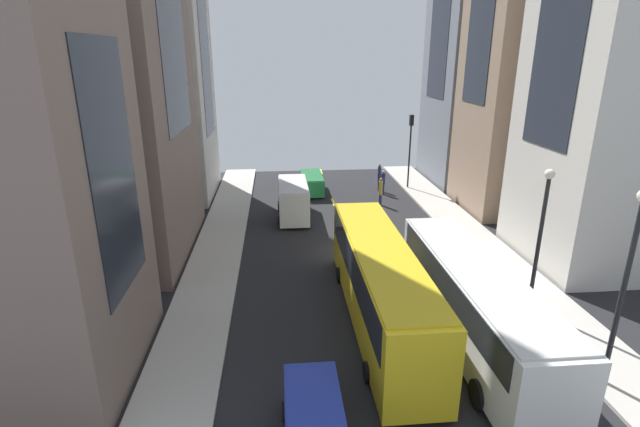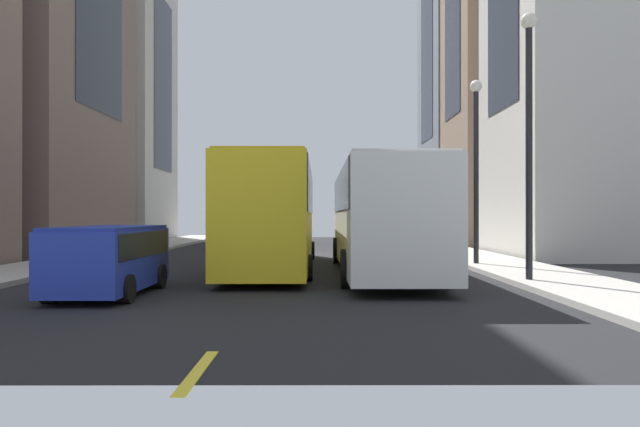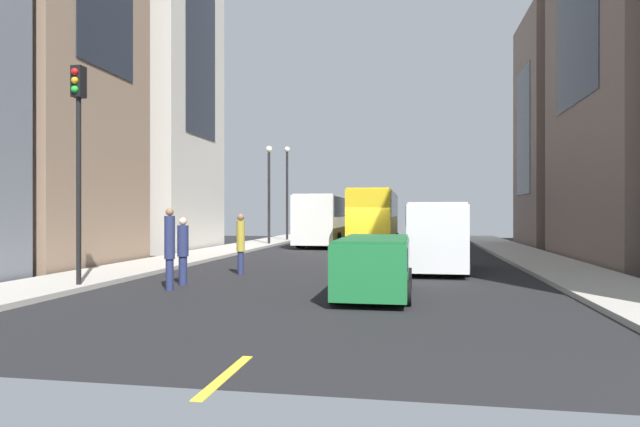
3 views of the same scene
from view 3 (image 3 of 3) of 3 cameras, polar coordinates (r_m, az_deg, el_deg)
ground_plane at (r=28.14m, az=4.78°, el=-4.45°), size 43.12×43.12×0.00m
sidewalk_west at (r=29.96m, az=-10.85°, el=-4.03°), size 2.95×44.00×0.15m
sidewalk_east at (r=28.57m, az=21.20°, el=-4.23°), size 2.95×44.00×0.15m
lane_stripe_0 at (r=7.71m, az=-10.02°, el=-16.64°), size 0.16×2.00×0.01m
lane_stripe_1 at (r=17.76m, az=1.71°, el=-7.09°), size 0.16×2.00×0.01m
lane_stripe_2 at (r=28.14m, az=4.78°, el=-4.44°), size 0.16×2.00×0.01m
lane_stripe_3 at (r=38.58m, az=6.18°, el=-3.21°), size 0.16×2.00×0.01m
lane_stripe_4 at (r=49.05m, az=6.99°, el=-2.51°), size 0.16×2.00×0.01m
building_west_2 at (r=36.12m, az=-18.79°, el=20.44°), size 8.06×7.84×29.58m
building_east_2 at (r=39.75m, az=26.85°, el=7.93°), size 8.51×7.61×15.32m
city_bus_white at (r=37.63m, az=0.84°, el=-0.24°), size 2.81×12.27×3.35m
streetcar_yellow at (r=35.41m, az=5.96°, el=-0.08°), size 2.70×12.95×3.59m
delivery_van_white at (r=20.88m, az=12.06°, el=-1.86°), size 2.25×5.60×2.58m
car_green_0 at (r=14.49m, az=5.81°, el=-5.06°), size 1.96×4.68×1.56m
car_blue_1 at (r=42.28m, az=11.20°, el=-1.64°), size 1.89×4.13×1.61m
pedestrian_waiting_curb at (r=19.48m, az=-8.43°, el=-2.94°), size 0.30×0.30×2.19m
pedestrian_crossing_near at (r=15.97m, az=-15.69°, el=-3.32°), size 0.30×0.30×2.36m
pedestrian_crossing_mid at (r=17.02m, az=-14.36°, el=-3.65°), size 0.34×0.34×2.08m
traffic_light_near_corner at (r=17.10m, az=-24.30°, el=7.72°), size 0.32×0.44×6.30m
streetlamp_near at (r=41.48m, az=-3.52°, el=3.28°), size 0.44×0.44×7.18m
streetlamp_far at (r=36.37m, az=-5.45°, el=3.22°), size 0.44×0.44×6.58m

